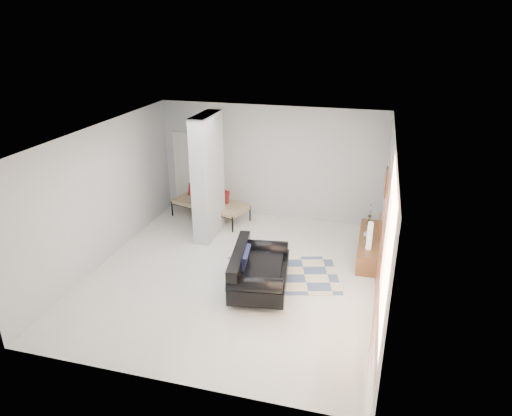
# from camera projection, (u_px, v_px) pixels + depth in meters

# --- Properties ---
(floor) EXTENTS (6.00, 6.00, 0.00)m
(floor) POSITION_uv_depth(u_px,v_px,m) (235.00, 274.00, 8.99)
(floor) COLOR silver
(floor) RESTS_ON ground
(ceiling) EXTENTS (6.00, 6.00, 0.00)m
(ceiling) POSITION_uv_depth(u_px,v_px,m) (232.00, 134.00, 7.92)
(ceiling) COLOR white
(ceiling) RESTS_ON wall_back
(wall_back) EXTENTS (6.00, 0.00, 6.00)m
(wall_back) POSITION_uv_depth(u_px,v_px,m) (270.00, 163.00, 11.13)
(wall_back) COLOR silver
(wall_back) RESTS_ON ground
(wall_front) EXTENTS (6.00, 0.00, 6.00)m
(wall_front) POSITION_uv_depth(u_px,v_px,m) (162.00, 297.00, 5.78)
(wall_front) COLOR silver
(wall_front) RESTS_ON ground
(wall_left) EXTENTS (0.00, 6.00, 6.00)m
(wall_left) POSITION_uv_depth(u_px,v_px,m) (102.00, 195.00, 9.11)
(wall_left) COLOR silver
(wall_left) RESTS_ON ground
(wall_right) EXTENTS (0.00, 6.00, 6.00)m
(wall_right) POSITION_uv_depth(u_px,v_px,m) (387.00, 225.00, 7.80)
(wall_right) COLOR silver
(wall_right) RESTS_ON ground
(partition_column) EXTENTS (0.35, 1.20, 2.80)m
(partition_column) POSITION_uv_depth(u_px,v_px,m) (208.00, 177.00, 10.14)
(partition_column) COLOR silver
(partition_column) RESTS_ON floor
(hallway_door) EXTENTS (0.85, 0.06, 2.04)m
(hallway_door) POSITION_uv_depth(u_px,v_px,m) (191.00, 171.00, 11.74)
(hallway_door) COLOR silver
(hallway_door) RESTS_ON floor
(curtain) EXTENTS (0.00, 2.55, 2.55)m
(curtain) POSITION_uv_depth(u_px,v_px,m) (381.00, 252.00, 6.78)
(curtain) COLOR #FF7843
(curtain) RESTS_ON wall_right
(wall_art) EXTENTS (0.04, 0.45, 0.55)m
(wall_art) POSITION_uv_depth(u_px,v_px,m) (386.00, 182.00, 9.07)
(wall_art) COLOR #361F0E
(wall_art) RESTS_ON wall_right
(media_console) EXTENTS (0.45, 1.95, 0.80)m
(media_console) POSITION_uv_depth(u_px,v_px,m) (369.00, 246.00, 9.68)
(media_console) COLOR brown
(media_console) RESTS_ON floor
(loveseat) EXTENTS (1.20, 1.80, 0.76)m
(loveseat) POSITION_uv_depth(u_px,v_px,m) (257.00, 271.00, 8.43)
(loveseat) COLOR silver
(loveseat) RESTS_ON floor
(daybed) EXTENTS (2.04, 1.31, 0.77)m
(daybed) POSITION_uv_depth(u_px,v_px,m) (210.00, 203.00, 11.38)
(daybed) COLOR black
(daybed) RESTS_ON floor
(area_rug) EXTENTS (2.49, 1.98, 0.01)m
(area_rug) POSITION_uv_depth(u_px,v_px,m) (282.00, 275.00, 8.96)
(area_rug) COLOR beige
(area_rug) RESTS_ON floor
(cylinder_lamp) EXTENTS (0.11, 0.11, 0.58)m
(cylinder_lamp) POSITION_uv_depth(u_px,v_px,m) (370.00, 236.00, 9.00)
(cylinder_lamp) COLOR silver
(cylinder_lamp) RESTS_ON media_console
(bronze_figurine) EXTENTS (0.12, 0.12, 0.22)m
(bronze_figurine) POSITION_uv_depth(u_px,v_px,m) (369.00, 219.00, 10.20)
(bronze_figurine) COLOR #312016
(bronze_figurine) RESTS_ON media_console
(vase) EXTENTS (0.22, 0.22, 0.20)m
(vase) POSITION_uv_depth(u_px,v_px,m) (368.00, 234.00, 9.53)
(vase) COLOR #BAC4BE
(vase) RESTS_ON media_console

